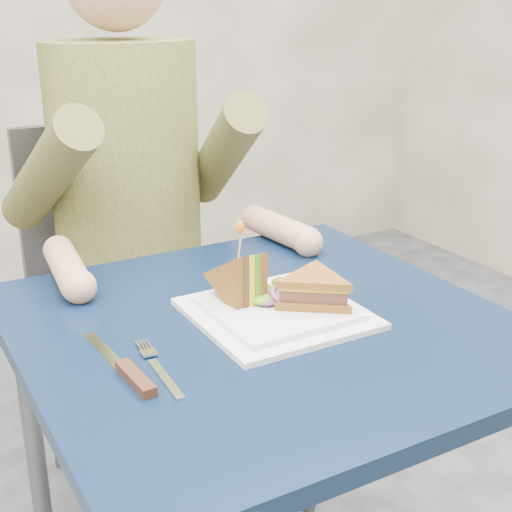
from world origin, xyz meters
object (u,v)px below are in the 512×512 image
diner (127,143)px  knife (129,373)px  sandwich_flat (314,289)px  table (263,365)px  chair (121,283)px  fork (160,369)px  sandwich_upright (240,281)px  plate (277,311)px

diner → knife: (-0.25, -0.66, -0.18)m
diner → sandwich_flat: bearing=-82.5°
table → chair: (0.00, 0.71, -0.11)m
chair → diner: diner is taller
diner → knife: bearing=-110.6°
chair → fork: (-0.21, -0.78, 0.19)m
sandwich_upright → knife: sandwich_upright is taller
diner → plate: size_ratio=2.87×
sandwich_flat → sandwich_upright: sandwich_upright is taller
table → knife: bearing=-165.8°
diner → plate: bearing=-87.4°
table → chair: 0.72m
sandwich_upright → knife: size_ratio=0.56×
sandwich_upright → chair: bearing=88.7°
diner → sandwich_upright: size_ratio=5.97×
plate → sandwich_upright: size_ratio=2.08×
chair → knife: size_ratio=4.20×
table → sandwich_upright: sandwich_upright is taller
plate → knife: size_ratio=1.17×
sandwich_flat → fork: (-0.29, -0.05, -0.04)m
sandwich_upright → knife: (-0.23, -0.11, -0.05)m
table → sandwich_flat: 0.15m
table → knife: knife is taller
sandwich_flat → chair: bearing=96.4°
table → diner: diner is taller
fork → chair: bearing=75.2°
plate → diner: bearing=92.6°
diner → knife: diner is taller
sandwich_flat → fork: bearing=-170.6°
sandwich_upright → plate: bearing=-47.1°
chair → diner: bearing=-90.0°
diner → sandwich_flat: (0.08, -0.62, -0.14)m
fork → knife: (-0.04, 0.01, 0.00)m
chair → fork: bearing=-104.8°
table → sandwich_flat: (0.08, -0.02, 0.12)m
table → diner: bearing=90.0°
chair → sandwich_flat: bearing=-83.6°
diner → fork: diner is taller
chair → fork: chair is taller
knife → chair: bearing=72.2°
knife → fork: bearing=-8.0°
chair → fork: size_ratio=5.18×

